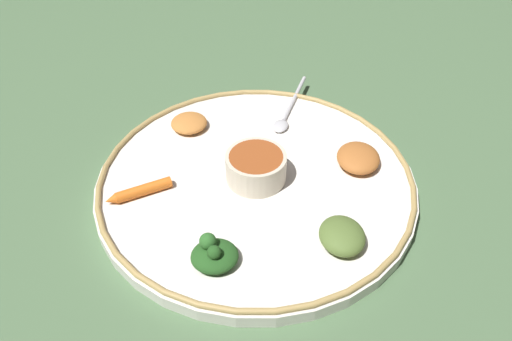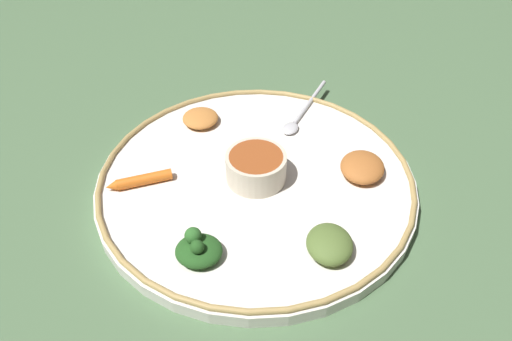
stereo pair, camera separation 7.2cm
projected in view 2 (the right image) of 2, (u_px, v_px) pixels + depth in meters
name	position (u px, v px, depth m)	size (l,w,h in m)	color
ground_plane	(256.00, 188.00, 0.74)	(2.40, 2.40, 0.00)	#4C6B47
platter	(256.00, 183.00, 0.73)	(0.46, 0.46, 0.02)	white
platter_rim	(256.00, 177.00, 0.72)	(0.45, 0.45, 0.01)	tan
center_bowl	(256.00, 167.00, 0.71)	(0.09, 0.09, 0.04)	beige
spoon	(300.00, 115.00, 0.84)	(0.15, 0.11, 0.01)	silver
greens_pile	(198.00, 249.00, 0.61)	(0.08, 0.08, 0.04)	#23511E
carrot_near_spoon	(140.00, 180.00, 0.71)	(0.09, 0.04, 0.02)	orange
mound_chickpea	(362.00, 167.00, 0.73)	(0.07, 0.06, 0.02)	#B2662D
mound_collards	(330.00, 244.00, 0.62)	(0.07, 0.06, 0.03)	#567033
mound_squash	(200.00, 118.00, 0.82)	(0.06, 0.06, 0.02)	#C67A38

